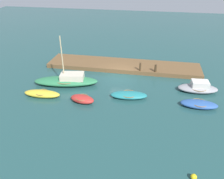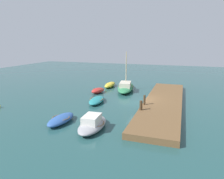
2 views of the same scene
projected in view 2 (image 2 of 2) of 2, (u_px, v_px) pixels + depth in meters
ground_plane at (140, 103)px, 24.06m from camera, size 84.00×84.00×0.00m
dock_platform at (163, 103)px, 23.16m from camera, size 19.37×3.95×0.51m
rowboat_teal at (97, 100)px, 23.99m from camera, size 3.82×1.90×0.57m
sailboat_green at (126, 87)px, 29.99m from camera, size 7.31×3.35×5.53m
rowboat_blue at (61, 119)px, 17.97m from camera, size 3.43×1.52×0.63m
dinghy_red at (98, 90)px, 28.51m from camera, size 2.64×1.72×0.70m
rowboat_yellow at (110, 85)px, 32.42m from camera, size 3.78×1.30×0.68m
motorboat_grey at (92, 124)px, 16.66m from camera, size 4.21×2.11×1.21m
mooring_post_west at (141, 105)px, 19.76m from camera, size 0.28×0.28×0.91m
mooring_post_mid_west at (144, 100)px, 21.43m from camera, size 0.23×0.23×1.00m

